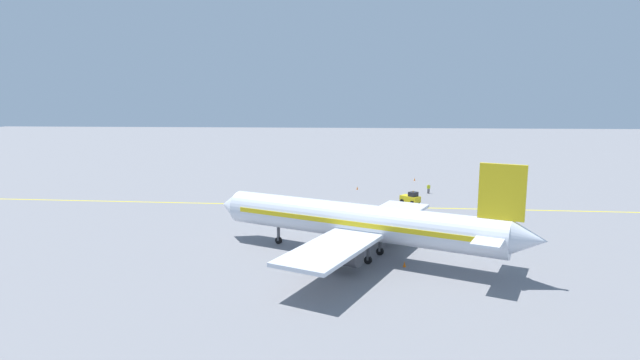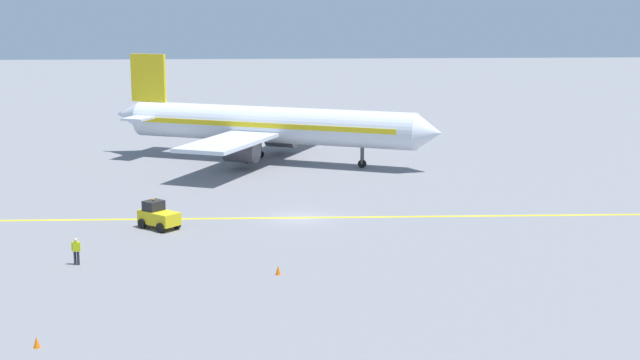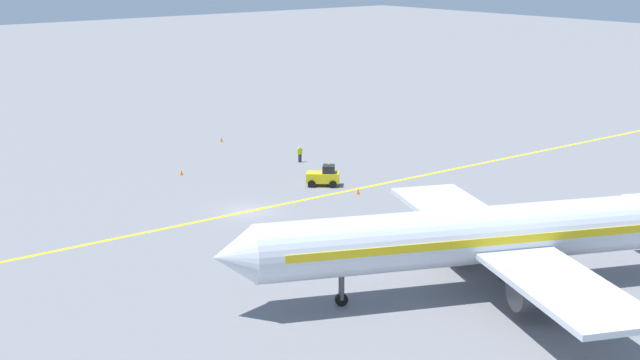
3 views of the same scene
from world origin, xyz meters
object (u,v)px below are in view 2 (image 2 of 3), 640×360
Objects in this scene: traffic_cone_far_edge at (278,270)px; traffic_cone_near_nose at (37,342)px; ground_crew_worker at (76,250)px; airplane_at_gate at (267,125)px; baggage_tug_white at (158,216)px; traffic_cone_by_wingtip at (158,211)px; traffic_cone_mid_apron at (226,155)px.

traffic_cone_near_nose is at bearing -47.01° from traffic_cone_far_edge.
airplane_at_gate is at bearing 161.42° from ground_crew_worker.
traffic_cone_near_nose is at bearing -8.05° from baggage_tug_white.
traffic_cone_near_nose is at bearing -5.67° from traffic_cone_by_wingtip.
airplane_at_gate is at bearing 163.42° from baggage_tug_white.
traffic_cone_mid_apron is 41.62m from traffic_cone_far_edge.
traffic_cone_far_edge is (15.88, 8.79, 0.00)m from traffic_cone_by_wingtip.
baggage_tug_white reaches higher than traffic_cone_by_wingtip.
traffic_cone_near_nose is at bearing -12.78° from airplane_at_gate.
traffic_cone_mid_apron is (-52.02, 6.88, 0.00)m from traffic_cone_near_nose.
traffic_cone_near_nose is 1.00× the size of traffic_cone_mid_apron.
traffic_cone_near_nose is 1.00× the size of traffic_cone_by_wingtip.
ground_crew_worker reaches higher than traffic_cone_near_nose.
ground_crew_worker is at bearing -176.47° from traffic_cone_near_nose.
traffic_cone_by_wingtip is (-13.00, 3.47, -0.63)m from ground_crew_worker.
baggage_tug_white is at bearing 171.95° from traffic_cone_near_nose.
airplane_at_gate is 61.14× the size of traffic_cone_by_wingtip.
airplane_at_gate is 20.02× the size of ground_crew_worker.
ground_crew_worker is (35.76, -12.02, -2.80)m from airplane_at_gate.
traffic_cone_near_nose is 1.00× the size of traffic_cone_far_edge.
traffic_cone_mid_apron is at bearing -173.73° from traffic_cone_far_edge.
traffic_cone_far_edge is (2.88, 12.26, -0.63)m from ground_crew_worker.
baggage_tug_white is at bearing -7.15° from traffic_cone_mid_apron.
ground_crew_worker is at bearing -18.58° from airplane_at_gate.
baggage_tug_white is at bearing -16.58° from airplane_at_gate.
airplane_at_gate is 50.66m from traffic_cone_near_nose.
traffic_cone_far_edge is at bearing 76.79° from ground_crew_worker.
ground_crew_worker is 3.05× the size of traffic_cone_far_edge.
traffic_cone_far_edge is at bearing 0.35° from airplane_at_gate.
traffic_cone_by_wingtip is 18.15m from traffic_cone_far_edge.
traffic_cone_by_wingtip is (-26.53, 2.63, 0.00)m from traffic_cone_near_nose.
airplane_at_gate reaches higher than traffic_cone_near_nose.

